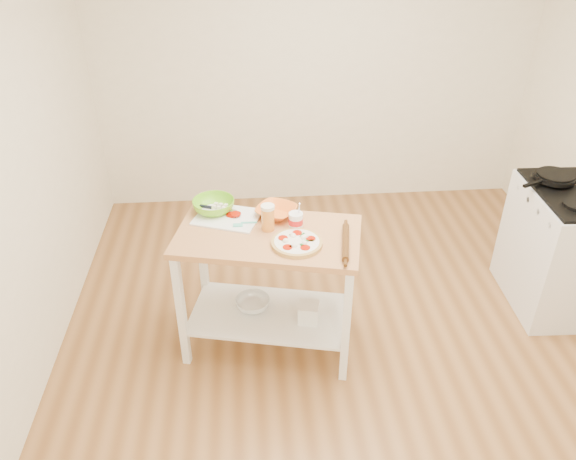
% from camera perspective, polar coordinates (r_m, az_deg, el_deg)
% --- Properties ---
extents(room_shell, '(4.04, 4.54, 2.74)m').
position_cam_1_polar(room_shell, '(3.16, 7.86, 5.36)').
color(room_shell, '#966437').
rests_on(room_shell, ground).
extents(prep_island, '(1.24, 0.85, 0.90)m').
position_cam_1_polar(prep_island, '(3.60, -1.97, -3.76)').
color(prep_island, tan).
rests_on(prep_island, ground).
extents(gas_stove, '(0.72, 0.83, 1.11)m').
position_cam_1_polar(gas_stove, '(4.56, 26.53, -1.66)').
color(gas_stove, silver).
rests_on(gas_stove, ground).
extents(skillet, '(0.42, 0.28, 0.03)m').
position_cam_1_polar(skillet, '(4.38, 25.41, 4.87)').
color(skillet, black).
rests_on(skillet, gas_stove).
extents(pizza, '(0.31, 0.31, 0.05)m').
position_cam_1_polar(pizza, '(3.35, 0.90, -1.26)').
color(pizza, tan).
rests_on(pizza, prep_island).
extents(cutting_board, '(0.48, 0.42, 0.04)m').
position_cam_1_polar(cutting_board, '(3.64, -6.17, 1.37)').
color(cutting_board, white).
rests_on(cutting_board, prep_island).
extents(spatula, '(0.15, 0.05, 0.01)m').
position_cam_1_polar(spatula, '(3.54, -4.50, 0.64)').
color(spatula, '#4FC1A9').
rests_on(spatula, cutting_board).
extents(knife, '(0.26, 0.11, 0.01)m').
position_cam_1_polar(knife, '(3.73, -7.77, 2.28)').
color(knife, silver).
rests_on(knife, cutting_board).
extents(orange_bowl, '(0.34, 0.34, 0.06)m').
position_cam_1_polar(orange_bowl, '(3.63, -1.20, 1.90)').
color(orange_bowl, orange).
rests_on(orange_bowl, prep_island).
extents(green_bowl, '(0.32, 0.32, 0.09)m').
position_cam_1_polar(green_bowl, '(3.70, -7.56, 2.45)').
color(green_bowl, '#71C61D').
rests_on(green_bowl, prep_island).
extents(beer_pint, '(0.08, 0.08, 0.17)m').
position_cam_1_polar(beer_pint, '(3.46, -2.06, 1.29)').
color(beer_pint, orange).
rests_on(beer_pint, prep_island).
extents(yogurt_tub, '(0.09, 0.09, 0.19)m').
position_cam_1_polar(yogurt_tub, '(3.48, 0.79, 0.94)').
color(yogurt_tub, white).
rests_on(yogurt_tub, prep_island).
extents(rolling_pin, '(0.11, 0.37, 0.04)m').
position_cam_1_polar(rolling_pin, '(3.35, 5.87, -1.26)').
color(rolling_pin, '#502F12').
rests_on(rolling_pin, prep_island).
extents(shelf_glass_bowl, '(0.32, 0.32, 0.07)m').
position_cam_1_polar(shelf_glass_bowl, '(3.87, -3.60, -7.48)').
color(shelf_glass_bowl, silver).
rests_on(shelf_glass_bowl, prep_island).
extents(shelf_bin, '(0.16, 0.16, 0.13)m').
position_cam_1_polar(shelf_bin, '(3.75, 2.11, -8.38)').
color(shelf_bin, white).
rests_on(shelf_bin, prep_island).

